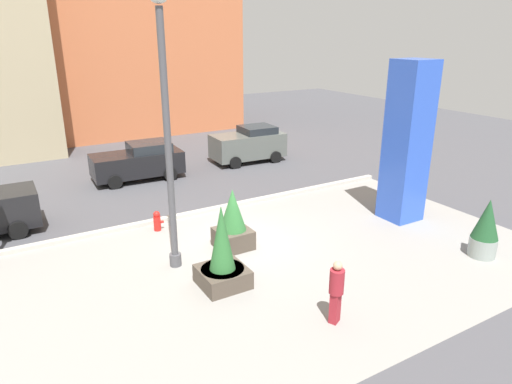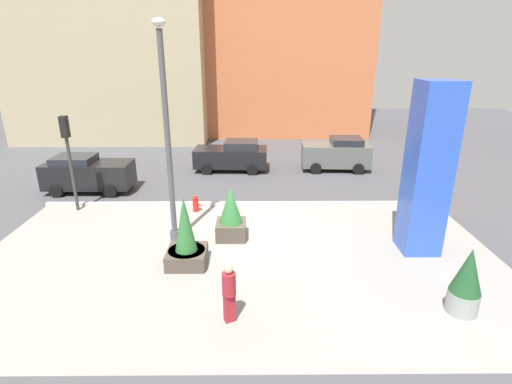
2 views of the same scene
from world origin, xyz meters
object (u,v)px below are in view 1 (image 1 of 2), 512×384
object	(u,v)px
potted_plant_by_pillar	(486,229)
car_far_lane	(139,161)
potted_plant_curbside	(233,222)
lamp_post	(168,145)
potted_plant_near_right	(222,257)
art_pillar_blue	(407,143)
car_passing_lane	(249,144)
pedestrian_by_curb	(336,289)
fire_hydrant	(157,221)

from	to	relation	value
potted_plant_by_pillar	car_far_lane	size ratio (longest dim) A/B	0.45
potted_plant_curbside	car_far_lane	distance (m)	8.98
potted_plant_by_pillar	car_far_lane	distance (m)	15.23
lamp_post	potted_plant_near_right	world-z (taller)	lamp_post
art_pillar_blue	car_passing_lane	bearing A→B (deg)	95.41
potted_plant_near_right	car_far_lane	world-z (taller)	potted_plant_near_right
car_passing_lane	potted_plant_near_right	bearing A→B (deg)	-122.98
lamp_post	pedestrian_by_curb	size ratio (longest dim) A/B	4.62
car_far_lane	car_passing_lane	xyz separation A→B (m)	(6.16, 0.08, 0.09)
potted_plant_by_pillar	pedestrian_by_curb	world-z (taller)	potted_plant_by_pillar
art_pillar_blue	pedestrian_by_curb	size ratio (longest dim) A/B	3.53
potted_plant_by_pillar	potted_plant_near_right	size ratio (longest dim) A/B	0.80
potted_plant_near_right	potted_plant_curbside	bearing A→B (deg)	55.05
potted_plant_by_pillar	car_passing_lane	bearing A→B (deg)	93.29
lamp_post	car_passing_lane	distance (m)	12.48
potted_plant_by_pillar	car_passing_lane	xyz separation A→B (m)	(-0.78, 13.64, 0.02)
potted_plant_by_pillar	art_pillar_blue	bearing A→B (deg)	87.36
art_pillar_blue	potted_plant_by_pillar	world-z (taller)	art_pillar_blue
car_passing_lane	pedestrian_by_curb	xyz separation A→B (m)	(-5.56, -13.99, -0.04)
potted_plant_near_right	pedestrian_by_curb	distance (m)	3.37
lamp_post	car_far_lane	bearing A→B (deg)	79.34
fire_hydrant	car_far_lane	world-z (taller)	car_far_lane
potted_plant_curbside	potted_plant_near_right	size ratio (longest dim) A/B	0.85
car_far_lane	pedestrian_by_curb	distance (m)	13.92
lamp_post	art_pillar_blue	bearing A→B (deg)	-5.01
pedestrian_by_curb	fire_hydrant	bearing A→B (deg)	104.24
fire_hydrant	potted_plant_near_right	bearing A→B (deg)	-85.92
lamp_post	art_pillar_blue	world-z (taller)	lamp_post
pedestrian_by_curb	car_far_lane	bearing A→B (deg)	92.44
potted_plant_curbside	potted_plant_near_right	xyz separation A→B (m)	(-1.38, -1.97, -0.01)
lamp_post	car_passing_lane	bearing A→B (deg)	49.57
art_pillar_blue	potted_plant_by_pillar	xyz separation A→B (m)	(-0.17, -3.62, -2.01)
car_passing_lane	car_far_lane	bearing A→B (deg)	-179.23
lamp_post	car_far_lane	size ratio (longest dim) A/B	1.81
car_passing_lane	lamp_post	bearing A→B (deg)	-130.43
lamp_post	potted_plant_by_pillar	distance (m)	10.12
potted_plant_by_pillar	car_passing_lane	size ratio (longest dim) A/B	0.48
potted_plant_curbside	car_passing_lane	bearing A→B (deg)	57.46
lamp_post	potted_plant_near_right	xyz separation A→B (m)	(0.73, -1.77, -2.89)
potted_plant_curbside	pedestrian_by_curb	distance (m)	4.95
potted_plant_curbside	potted_plant_by_pillar	bearing A→B (deg)	-35.00
art_pillar_blue	potted_plant_near_right	distance (m)	8.42
art_pillar_blue	car_passing_lane	size ratio (longest dim) A/B	1.47
fire_hydrant	pedestrian_by_curb	distance (m)	7.81
potted_plant_near_right	car_far_lane	bearing A→B (deg)	84.80
potted_plant_near_right	lamp_post	bearing A→B (deg)	112.41
lamp_post	fire_hydrant	xyz separation A→B (m)	(0.40, 2.81, -3.42)
potted_plant_near_right	pedestrian_by_curb	size ratio (longest dim) A/B	1.44
potted_plant_near_right	fire_hydrant	size ratio (longest dim) A/B	3.23
potted_plant_near_right	car_passing_lane	size ratio (longest dim) A/B	0.60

